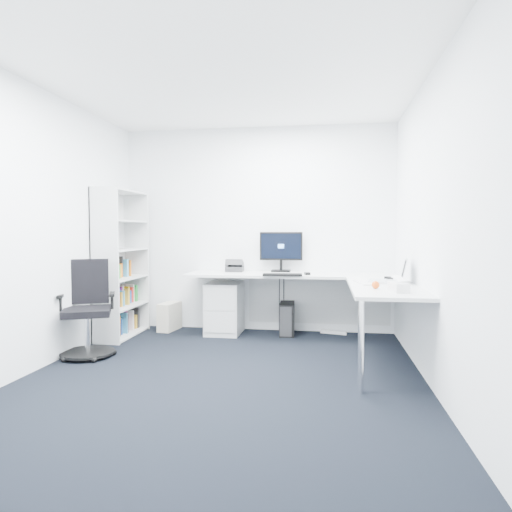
# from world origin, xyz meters

# --- Properties ---
(ground) EXTENTS (4.20, 4.20, 0.00)m
(ground) POSITION_xyz_m (0.00, 0.00, 0.00)
(ground) COLOR black
(ceiling) EXTENTS (4.20, 4.20, 0.00)m
(ceiling) POSITION_xyz_m (0.00, 0.00, 2.70)
(ceiling) COLOR white
(wall_back) EXTENTS (3.60, 0.02, 2.70)m
(wall_back) POSITION_xyz_m (0.00, 2.10, 1.35)
(wall_back) COLOR white
(wall_back) RESTS_ON ground
(wall_front) EXTENTS (3.60, 0.02, 2.70)m
(wall_front) POSITION_xyz_m (0.00, -2.10, 1.35)
(wall_front) COLOR white
(wall_front) RESTS_ON ground
(wall_left) EXTENTS (0.02, 4.20, 2.70)m
(wall_left) POSITION_xyz_m (-1.80, 0.00, 1.35)
(wall_left) COLOR white
(wall_left) RESTS_ON ground
(wall_right) EXTENTS (0.02, 4.20, 2.70)m
(wall_right) POSITION_xyz_m (1.80, 0.00, 1.35)
(wall_right) COLOR white
(wall_right) RESTS_ON ground
(l_desk) EXTENTS (2.73, 1.53, 0.80)m
(l_desk) POSITION_xyz_m (0.55, 1.40, 0.40)
(l_desk) COLOR silver
(l_desk) RESTS_ON ground
(drawer_pedestal) EXTENTS (0.43, 0.54, 0.66)m
(drawer_pedestal) POSITION_xyz_m (-0.38, 1.80, 0.33)
(drawer_pedestal) COLOR silver
(drawer_pedestal) RESTS_ON ground
(bookshelf) EXTENTS (0.36, 0.92, 1.84)m
(bookshelf) POSITION_xyz_m (-1.62, 1.45, 0.92)
(bookshelf) COLOR silver
(bookshelf) RESTS_ON ground
(task_chair) EXTENTS (0.76, 0.76, 1.02)m
(task_chair) POSITION_xyz_m (-1.56, 0.48, 0.51)
(task_chair) COLOR black
(task_chair) RESTS_ON ground
(black_pc_tower) EXTENTS (0.21, 0.43, 0.41)m
(black_pc_tower) POSITION_xyz_m (0.43, 1.86, 0.20)
(black_pc_tower) COLOR black
(black_pc_tower) RESTS_ON ground
(beige_pc_tower) EXTENTS (0.23, 0.41, 0.37)m
(beige_pc_tower) POSITION_xyz_m (-1.15, 1.88, 0.18)
(beige_pc_tower) COLOR beige
(beige_pc_tower) RESTS_ON ground
(power_strip) EXTENTS (0.34, 0.14, 0.04)m
(power_strip) POSITION_xyz_m (1.02, 1.98, 0.02)
(power_strip) COLOR silver
(power_strip) RESTS_ON ground
(monitor) EXTENTS (0.56, 0.19, 0.54)m
(monitor) POSITION_xyz_m (0.34, 1.98, 1.07)
(monitor) COLOR black
(monitor) RESTS_ON l_desk
(black_keyboard) EXTENTS (0.48, 0.20, 0.02)m
(black_keyboard) POSITION_xyz_m (0.41, 1.45, 0.81)
(black_keyboard) COLOR black
(black_keyboard) RESTS_ON l_desk
(mouse) EXTENTS (0.08, 0.11, 0.03)m
(mouse) POSITION_xyz_m (0.70, 1.60, 0.81)
(mouse) COLOR black
(mouse) RESTS_ON l_desk
(desk_phone) EXTENTS (0.23, 0.23, 0.16)m
(desk_phone) POSITION_xyz_m (-0.27, 1.92, 0.88)
(desk_phone) COLOR #272729
(desk_phone) RESTS_ON l_desk
(laptop) EXTENTS (0.42, 0.41, 0.26)m
(laptop) POSITION_xyz_m (1.48, 0.88, 0.93)
(laptop) COLOR silver
(laptop) RESTS_ON l_desk
(white_keyboard) EXTENTS (0.21, 0.47, 0.02)m
(white_keyboard) POSITION_xyz_m (1.30, 0.77, 0.80)
(white_keyboard) COLOR silver
(white_keyboard) RESTS_ON l_desk
(headphones) EXTENTS (0.12, 0.18, 0.05)m
(headphones) POSITION_xyz_m (1.60, 1.17, 0.82)
(headphones) COLOR black
(headphones) RESTS_ON l_desk
(orange_fruit) EXTENTS (0.07, 0.07, 0.07)m
(orange_fruit) POSITION_xyz_m (1.37, 0.33, 0.83)
(orange_fruit) COLOR #EB5614
(orange_fruit) RESTS_ON l_desk
(tissue_box) EXTENTS (0.16, 0.25, 0.08)m
(tissue_box) POSITION_xyz_m (1.54, 0.14, 0.84)
(tissue_box) COLOR silver
(tissue_box) RESTS_ON l_desk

